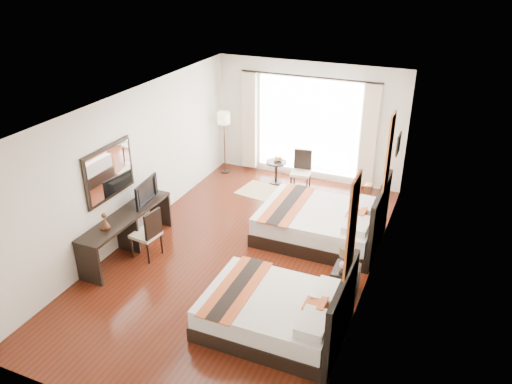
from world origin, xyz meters
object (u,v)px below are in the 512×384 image
at_px(fruit_bowl, 278,160).
at_px(table_lamp, 346,253).
at_px(window_chair, 301,179).
at_px(vase, 342,269).
at_px(bed_near, 278,312).
at_px(television, 143,191).
at_px(nightstand, 345,281).
at_px(floor_lamp, 224,122).
at_px(side_table, 276,172).
at_px(console_desk, 128,233).
at_px(bed_far, 323,223).
at_px(desk_chair, 147,242).

bearing_deg(fruit_bowl, table_lamp, -54.91).
bearing_deg(window_chair, vase, 20.15).
bearing_deg(bed_near, vase, 57.18).
xyz_separation_m(television, window_chair, (2.08, 3.14, -0.70)).
height_order(nightstand, window_chair, window_chair).
bearing_deg(nightstand, floor_lamp, 137.30).
distance_m(table_lamp, vase, 0.28).
bearing_deg(floor_lamp, vase, -44.22).
relative_size(vase, side_table, 0.22).
bearing_deg(window_chair, table_lamp, 21.58).
xyz_separation_m(console_desk, television, (0.02, 0.55, 0.60)).
bearing_deg(floor_lamp, bed_far, -34.13).
bearing_deg(desk_chair, bed_near, 168.89).
height_order(desk_chair, floor_lamp, floor_lamp).
height_order(floor_lamp, fruit_bowl, floor_lamp).
relative_size(desk_chair, side_table, 1.73).
height_order(console_desk, desk_chair, desk_chair).
distance_m(bed_near, television, 3.62).
height_order(bed_far, window_chair, bed_far).
relative_size(table_lamp, vase, 2.83).
relative_size(table_lamp, console_desk, 0.15).
xyz_separation_m(bed_near, window_chair, (-1.17, 4.59, -0.01)).
xyz_separation_m(nightstand, floor_lamp, (-3.93, 3.63, 1.07)).
relative_size(television, floor_lamp, 0.51).
relative_size(vase, fruit_bowl, 0.57).
xyz_separation_m(bed_near, desk_chair, (-2.85, 0.89, -0.01)).
bearing_deg(console_desk, bed_far, 29.94).
height_order(vase, television, television).
relative_size(bed_far, fruit_bowl, 10.81).
relative_size(bed_far, nightstand, 4.67).
xyz_separation_m(bed_far, vase, (0.78, -1.68, 0.23)).
distance_m(vase, fruit_bowl, 4.47).
bearing_deg(window_chair, desk_chair, -31.58).
bearing_deg(console_desk, desk_chair, -1.20).
bearing_deg(nightstand, console_desk, -175.50).
bearing_deg(floor_lamp, desk_chair, -84.44).
height_order(bed_near, bed_far, bed_far).
bearing_deg(vase, television, 174.06).
relative_size(bed_near, table_lamp, 6.05).
distance_m(bed_near, bed_far, 2.72).
relative_size(nightstand, floor_lamp, 0.32).
distance_m(table_lamp, floor_lamp, 5.32).
bearing_deg(bed_far, table_lamp, -62.19).
bearing_deg(nightstand, vase, -99.56).
bearing_deg(window_chair, floor_lamp, -104.05).
xyz_separation_m(bed_near, console_desk, (-3.27, 0.90, 0.08)).
xyz_separation_m(television, desk_chair, (0.40, -0.56, -0.69)).
bearing_deg(table_lamp, television, 177.26).
distance_m(vase, television, 3.96).
bearing_deg(table_lamp, bed_far, 117.81).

